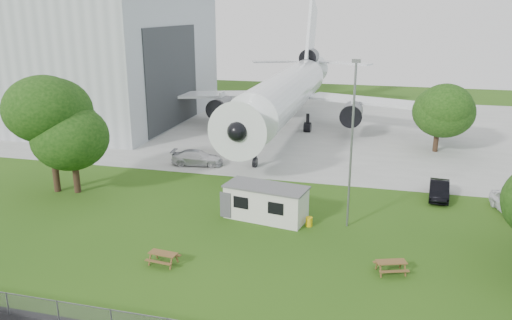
% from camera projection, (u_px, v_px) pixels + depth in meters
% --- Properties ---
extents(ground, '(160.00, 160.00, 0.00)m').
position_uv_depth(ground, '(214.00, 251.00, 32.94)').
color(ground, '#386118').
extents(concrete_apron, '(120.00, 46.00, 0.03)m').
position_uv_depth(concrete_apron, '(305.00, 126.00, 68.17)').
color(concrete_apron, '#B7B7B2').
rests_on(concrete_apron, ground).
extents(hangar, '(43.00, 31.00, 18.55)m').
position_uv_depth(hangar, '(47.00, 52.00, 72.68)').
color(hangar, '#B2B7BC').
rests_on(hangar, ground).
extents(airliner, '(46.36, 47.73, 17.69)m').
position_uv_depth(airliner, '(288.00, 90.00, 65.15)').
color(airliner, white).
rests_on(airliner, ground).
extents(site_cabin, '(6.94, 3.72, 2.62)m').
position_uv_depth(site_cabin, '(266.00, 202.00, 37.70)').
color(site_cabin, silver).
rests_on(site_cabin, ground).
extents(picnic_west, '(1.95, 1.68, 0.76)m').
position_uv_depth(picnic_west, '(164.00, 264.00, 31.26)').
color(picnic_west, brown).
rests_on(picnic_west, ground).
extents(picnic_east, '(2.19, 2.01, 0.76)m').
position_uv_depth(picnic_east, '(390.00, 273.00, 30.21)').
color(picnic_east, brown).
rests_on(picnic_east, ground).
extents(lamp_mast, '(0.16, 0.16, 12.00)m').
position_uv_depth(lamp_mast, '(351.00, 147.00, 35.00)').
color(lamp_mast, slate).
rests_on(lamp_mast, ground).
extents(tree_west_big, '(7.32, 7.32, 10.75)m').
position_uv_depth(tree_west_big, '(48.00, 112.00, 41.79)').
color(tree_west_big, '#382619').
rests_on(tree_west_big, ground).
extents(tree_west_small, '(6.83, 6.83, 8.66)m').
position_uv_depth(tree_west_small, '(72.00, 134.00, 42.08)').
color(tree_west_small, '#382619').
rests_on(tree_west_small, ground).
extents(tree_far_apron, '(6.86, 6.86, 8.33)m').
position_uv_depth(tree_far_apron, '(439.00, 109.00, 54.60)').
color(tree_far_apron, '#382619').
rests_on(tree_far_apron, ground).
extents(car_ne_hatch, '(2.90, 5.00, 1.60)m').
position_uv_depth(car_ne_hatch, '(512.00, 204.00, 38.72)').
color(car_ne_hatch, white).
rests_on(car_ne_hatch, ground).
extents(car_ne_sedan, '(1.92, 4.57, 1.47)m').
position_uv_depth(car_ne_sedan, '(439.00, 190.00, 41.92)').
color(car_ne_sedan, black).
rests_on(car_ne_sedan, ground).
extents(car_apron_van, '(5.49, 2.81, 1.52)m').
position_uv_depth(car_apron_van, '(197.00, 158.00, 50.96)').
color(car_apron_van, silver).
rests_on(car_apron_van, ground).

